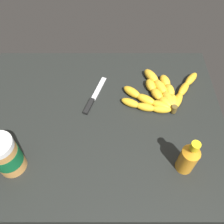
# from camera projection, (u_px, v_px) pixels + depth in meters

# --- Properties ---
(ground_plane) EXTENTS (0.87, 0.68, 0.04)m
(ground_plane) POSITION_uv_depth(u_px,v_px,m) (100.00, 121.00, 0.86)
(ground_plane) COLOR black
(banana_bunch) EXTENTS (0.31, 0.22, 0.03)m
(banana_bunch) POSITION_uv_depth(u_px,v_px,m) (161.00, 94.00, 0.89)
(banana_bunch) COLOR gold
(banana_bunch) RESTS_ON ground_plane
(peanut_butter_jar) EXTENTS (0.08, 0.08, 0.14)m
(peanut_butter_jar) POSITION_uv_depth(u_px,v_px,m) (7.00, 155.00, 0.68)
(peanut_butter_jar) COLOR #BF8442
(peanut_butter_jar) RESTS_ON ground_plane
(honey_bottle) EXTENTS (0.05, 0.05, 0.14)m
(honey_bottle) POSITION_uv_depth(u_px,v_px,m) (189.00, 158.00, 0.69)
(honey_bottle) COLOR orange
(honey_bottle) RESTS_ON ground_plane
(butter_knife) EXTENTS (0.08, 0.18, 0.01)m
(butter_knife) POSITION_uv_depth(u_px,v_px,m) (94.00, 98.00, 0.89)
(butter_knife) COLOR silver
(butter_knife) RESTS_ON ground_plane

